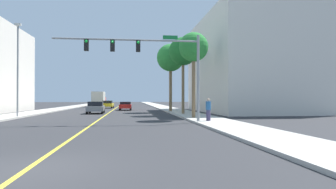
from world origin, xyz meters
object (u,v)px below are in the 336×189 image
street_lamp (18,65)px  car_yellow (108,104)px  car_gray (96,107)px  delivery_truck (99,99)px  palm_far (171,58)px  car_red (125,106)px  pedestrian (208,110)px  traffic_signal_mast (150,56)px  palm_mid (183,52)px  palm_near (193,48)px

street_lamp → car_yellow: street_lamp is taller
car_gray → delivery_truck: (-2.63, 29.58, 0.96)m
palm_far → car_gray: 11.48m
car_red → pedestrian: (6.51, -24.70, 0.30)m
car_gray → pedestrian: 17.70m
delivery_truck → car_yellow: bearing=-75.4°
palm_far → car_gray: bearing=-165.3°
street_lamp → car_gray: (6.36, 7.04, -4.18)m
car_yellow → palm_far: bearing=-59.8°
street_lamp → delivery_truck: street_lamp is taller
traffic_signal_mast → car_gray: (-5.52, 14.58, -4.21)m
palm_mid → car_red: 16.85m
palm_near → palm_far: (-0.22, 13.45, 0.89)m
pedestrian → traffic_signal_mast: bearing=-141.0°
car_yellow → delivery_truck: size_ratio=0.57×
street_lamp → car_red: (9.69, 17.04, -4.23)m
delivery_truck → car_red: bearing=-73.1°
car_red → street_lamp: bearing=-119.0°
traffic_signal_mast → car_red: size_ratio=2.30×
palm_near → pedestrian: bearing=-84.6°
traffic_signal_mast → car_yellow: size_ratio=2.41×
palm_near → palm_mid: size_ratio=0.89×
palm_far → delivery_truck: size_ratio=1.13×
delivery_truck → pedestrian: bearing=-74.3°
street_lamp → palm_mid: (16.11, 2.74, 1.94)m
palm_near → car_red: palm_near is taller
traffic_signal_mast → pedestrian: (4.33, -0.12, -3.97)m
palm_far → traffic_signal_mast: bearing=-102.5°
car_red → car_gray: car_gray is taller
car_yellow → delivery_truck: bearing=106.6°
car_yellow → pedestrian: (9.90, -34.43, 0.25)m
car_yellow → car_red: 10.30m
street_lamp → palm_mid: bearing=9.7°
street_lamp → palm_far: 18.40m
palm_mid → delivery_truck: (-12.38, 33.88, -5.17)m
traffic_signal_mast → car_gray: bearing=110.7°
street_lamp → palm_near: 16.40m
street_lamp → car_yellow: 27.82m
palm_far → palm_near: bearing=-89.1°
car_red → palm_near: bearing=-73.1°
palm_mid → car_yellow: palm_mid is taller
palm_mid → car_yellow: 26.67m
car_gray → palm_near: bearing=-50.9°
pedestrian → car_yellow: bearing=146.6°
palm_mid → pedestrian: (0.09, -10.40, -5.87)m
palm_far → delivery_truck: palm_far is taller
street_lamp → palm_near: size_ratio=1.17×
car_red → palm_far: bearing=-51.3°
traffic_signal_mast → palm_near: size_ratio=1.44×
pedestrian → delivery_truck: bearing=146.2°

